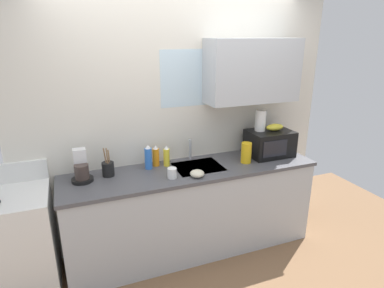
# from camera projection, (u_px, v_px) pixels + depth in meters

# --- Properties ---
(kitchen_wall_assembly) EXTENTS (3.25, 0.42, 2.50)m
(kitchen_wall_assembly) POSITION_uv_depth(u_px,v_px,m) (193.00, 115.00, 3.32)
(kitchen_wall_assembly) COLOR silver
(kitchen_wall_assembly) RESTS_ON ground
(counter_unit) EXTENTS (2.48, 0.63, 0.90)m
(counter_unit) POSITION_uv_depth(u_px,v_px,m) (192.00, 209.00, 3.29)
(counter_unit) COLOR #B2B7BC
(counter_unit) RESTS_ON ground
(sink_faucet) EXTENTS (0.03, 0.03, 0.22)m
(sink_faucet) POSITION_uv_depth(u_px,v_px,m) (190.00, 149.00, 3.35)
(sink_faucet) COLOR #B2B5BA
(sink_faucet) RESTS_ON counter_unit
(stove_range) EXTENTS (0.60, 0.60, 1.08)m
(stove_range) POSITION_uv_depth(u_px,v_px,m) (17.00, 243.00, 2.75)
(stove_range) COLOR white
(stove_range) RESTS_ON ground
(microwave) EXTENTS (0.46, 0.35, 0.27)m
(microwave) POSITION_uv_depth(u_px,v_px,m) (270.00, 143.00, 3.46)
(microwave) COLOR black
(microwave) RESTS_ON counter_unit
(banana_bunch) EXTENTS (0.20, 0.11, 0.07)m
(banana_bunch) POSITION_uv_depth(u_px,v_px,m) (275.00, 127.00, 3.43)
(banana_bunch) COLOR gold
(banana_bunch) RESTS_ON microwave
(paper_towel_roll) EXTENTS (0.11, 0.11, 0.22)m
(paper_towel_roll) POSITION_uv_depth(u_px,v_px,m) (260.00, 120.00, 3.39)
(paper_towel_roll) COLOR white
(paper_towel_roll) RESTS_ON microwave
(coffee_maker) EXTENTS (0.19, 0.21, 0.28)m
(coffee_maker) POSITION_uv_depth(u_px,v_px,m) (81.00, 169.00, 2.87)
(coffee_maker) COLOR black
(coffee_maker) RESTS_ON counter_unit
(dish_soap_bottle_yellow) EXTENTS (0.06, 0.06, 0.21)m
(dish_soap_bottle_yellow) POSITION_uv_depth(u_px,v_px,m) (166.00, 156.00, 3.19)
(dish_soap_bottle_yellow) COLOR yellow
(dish_soap_bottle_yellow) RESTS_ON counter_unit
(dish_soap_bottle_orange) EXTENTS (0.07, 0.07, 0.21)m
(dish_soap_bottle_orange) POSITION_uv_depth(u_px,v_px,m) (156.00, 156.00, 3.19)
(dish_soap_bottle_orange) COLOR orange
(dish_soap_bottle_orange) RESTS_ON counter_unit
(dish_soap_bottle_blue) EXTENTS (0.07, 0.07, 0.24)m
(dish_soap_bottle_blue) POSITION_uv_depth(u_px,v_px,m) (148.00, 158.00, 3.11)
(dish_soap_bottle_blue) COLOR blue
(dish_soap_bottle_blue) RESTS_ON counter_unit
(cereal_canister) EXTENTS (0.10, 0.10, 0.21)m
(cereal_canister) POSITION_uv_depth(u_px,v_px,m) (246.00, 153.00, 3.27)
(cereal_canister) COLOR gold
(cereal_canister) RESTS_ON counter_unit
(mug_white) EXTENTS (0.08, 0.08, 0.09)m
(mug_white) POSITION_uv_depth(u_px,v_px,m) (172.00, 173.00, 2.93)
(mug_white) COLOR white
(mug_white) RESTS_ON counter_unit
(utensil_crock) EXTENTS (0.11, 0.11, 0.27)m
(utensil_crock) POSITION_uv_depth(u_px,v_px,m) (108.00, 169.00, 2.97)
(utensil_crock) COLOR black
(utensil_crock) RESTS_ON counter_unit
(small_bowl) EXTENTS (0.13, 0.13, 0.06)m
(small_bowl) POSITION_uv_depth(u_px,v_px,m) (197.00, 174.00, 2.95)
(small_bowl) COLOR beige
(small_bowl) RESTS_ON counter_unit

